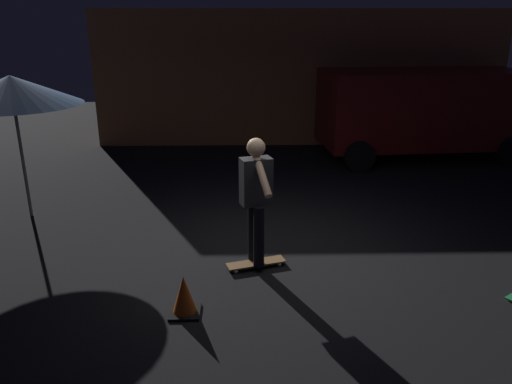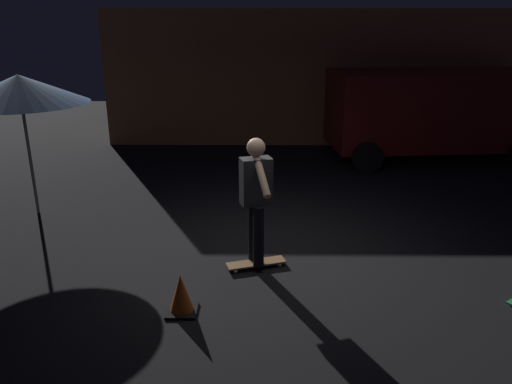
# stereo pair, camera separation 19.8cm
# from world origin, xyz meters

# --- Properties ---
(ground_plane) EXTENTS (28.00, 28.00, 0.00)m
(ground_plane) POSITION_xyz_m (0.00, 0.00, 0.00)
(ground_plane) COLOR black
(low_building) EXTENTS (10.42, 4.07, 3.38)m
(low_building) POSITION_xyz_m (1.16, 8.53, 1.69)
(low_building) COLOR #C67A47
(low_building) RESTS_ON ground_plane
(parked_van) EXTENTS (4.75, 2.55, 2.03)m
(parked_van) POSITION_xyz_m (3.87, 5.21, 1.16)
(parked_van) COLOR maroon
(parked_van) RESTS_ON ground_plane
(patio_umbrella) EXTENTS (2.10, 2.10, 2.30)m
(patio_umbrella) POSITION_xyz_m (-3.85, 1.62, 2.07)
(patio_umbrella) COLOR slate
(patio_umbrella) RESTS_ON ground_plane
(skateboard_ridden) EXTENTS (0.80, 0.42, 0.07)m
(skateboard_ridden) POSITION_xyz_m (-0.13, -0.30, 0.06)
(skateboard_ridden) COLOR olive
(skateboard_ridden) RESTS_ON ground_plane
(skater) EXTENTS (0.43, 0.96, 1.67)m
(skater) POSITION_xyz_m (-0.13, -0.30, 1.04)
(skater) COLOR black
(skater) RESTS_ON skateboard_ridden
(traffic_cone) EXTENTS (0.34, 0.34, 0.46)m
(traffic_cone) POSITION_xyz_m (-0.95, -1.37, 0.21)
(traffic_cone) COLOR black
(traffic_cone) RESTS_ON ground_plane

